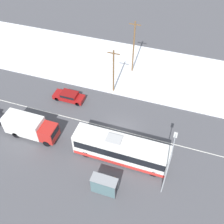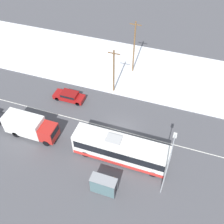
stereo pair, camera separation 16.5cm
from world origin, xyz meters
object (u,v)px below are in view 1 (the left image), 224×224
utility_pole_roadside (114,71)px  streetlamp (168,164)px  pedestrian_at_stop (115,180)px  bus_shelter (103,185)px  box_truck (30,126)px  utility_pole_snowlot (134,47)px  sedan_car (69,96)px  city_bus (121,150)px

utility_pole_roadside → streetlamp: bearing=-53.2°
pedestrian_at_stop → bus_shelter: bearing=-121.7°
box_truck → bus_shelter: box_truck is taller
pedestrian_at_stop → streetlamp: size_ratio=0.22×
box_truck → utility_pole_roadside: (7.40, 11.73, 2.19)m
box_truck → utility_pole_snowlot: utility_pole_snowlot is taller
sedan_car → pedestrian_at_stop: (10.80, -11.18, 0.24)m
bus_shelter → streetlamp: streetlamp is taller
sedan_car → utility_pole_roadside: (5.63, 3.99, 3.10)m
pedestrian_at_stop → utility_pole_roadside: utility_pole_roadside is taller
city_bus → sedan_car: bearing=144.0°
pedestrian_at_stop → utility_pole_snowlot: 21.66m
pedestrian_at_stop → bus_shelter: 1.73m
city_bus → box_truck: (-12.13, -0.21, -0.04)m
sedan_car → pedestrian_at_stop: bearing=134.0°
box_truck → utility_pole_roadside: size_ratio=0.95×
pedestrian_at_stop → utility_pole_roadside: 16.28m
box_truck → city_bus: bearing=1.0°
utility_pole_snowlot → box_truck: bearing=-116.6°
pedestrian_at_stop → utility_pole_roadside: size_ratio=0.22×
box_truck → bus_shelter: size_ratio=2.44×
utility_pole_roadside → utility_pole_snowlot: size_ratio=0.82×
streetlamp → utility_pole_roadside: utility_pole_roadside is taller
sedan_car → utility_pole_snowlot: utility_pole_snowlot is taller
city_bus → utility_pole_snowlot: bearing=100.9°
box_truck → streetlamp: 18.08m
city_bus → bus_shelter: bearing=-94.4°
bus_shelter → city_bus: bearing=85.6°
streetlamp → utility_pole_roadside: (-10.32, 13.79, -0.77)m
city_bus → bus_shelter: city_bus is taller
sedan_car → bus_shelter: size_ratio=1.63×
box_truck → utility_pole_snowlot: bearing=63.4°
bus_shelter → utility_pole_snowlot: bearing=97.5°
city_bus → streetlamp: streetlamp is taller
sedan_car → bus_shelter: (9.97, -12.53, 0.93)m
city_bus → streetlamp: (5.59, -2.27, 2.93)m
city_bus → utility_pole_snowlot: utility_pole_snowlot is taller
city_bus → streetlamp: size_ratio=1.57×
box_truck → utility_pole_snowlot: size_ratio=0.78×
box_truck → streetlamp: size_ratio=0.96×
utility_pole_snowlot → city_bus: bearing=-79.1°
city_bus → bus_shelter: (-0.38, -5.00, -0.01)m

